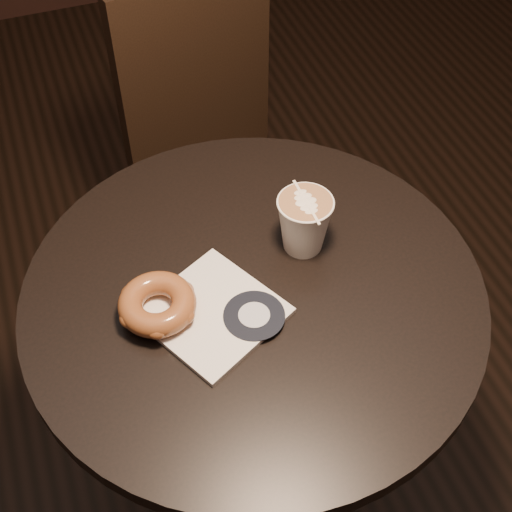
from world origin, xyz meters
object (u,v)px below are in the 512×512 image
at_px(chair, 218,155).
at_px(latte_cup, 304,224).
at_px(cafe_table, 254,360).
at_px(pastry_bag, 213,313).
at_px(doughnut, 157,304).

height_order(chair, latte_cup, chair).
bearing_deg(cafe_table, latte_cup, 28.09).
bearing_deg(chair, cafe_table, -115.30).
xyz_separation_m(cafe_table, pastry_bag, (-0.07, -0.03, 0.20)).
bearing_deg(latte_cup, chair, 88.04).
relative_size(cafe_table, chair, 0.82).
bearing_deg(pastry_bag, cafe_table, -7.62).
height_order(pastry_bag, latte_cup, latte_cup).
bearing_deg(chair, latte_cup, -105.31).
bearing_deg(doughnut, latte_cup, 12.26).
bearing_deg(pastry_bag, doughnut, 133.35).
bearing_deg(cafe_table, doughnut, 179.76).
xyz_separation_m(chair, doughnut, (-0.27, -0.57, 0.26)).
distance_m(cafe_table, doughnut, 0.27).
relative_size(cafe_table, latte_cup, 7.75).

